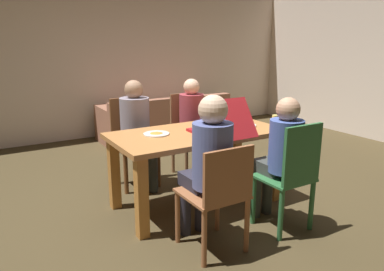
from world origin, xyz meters
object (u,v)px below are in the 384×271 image
at_px(couch, 165,122).
at_px(plate_0, 244,125).
at_px(chair_3, 133,140).
at_px(drinking_glass_0, 227,117).
at_px(chair_0, 292,175).
at_px(person_3, 137,126).
at_px(pizza_box_0, 218,129).
at_px(dining_table, 197,144).
at_px(person_0, 280,152).
at_px(chair_2, 188,131).
at_px(drinking_glass_2, 275,122).
at_px(chair_1, 219,194).
at_px(plate_1, 156,133).
at_px(person_2, 194,121).
at_px(person_1, 209,159).
at_px(drinking_glass_1, 216,116).

bearing_deg(couch, plate_0, -98.38).
height_order(chair_3, drinking_glass_0, chair_3).
bearing_deg(plate_0, chair_0, -100.15).
distance_m(person_3, plate_0, 1.16).
relative_size(pizza_box_0, plate_0, 2.37).
relative_size(dining_table, drinking_glass_0, 12.21).
distance_m(person_0, drinking_glass_0, 0.89).
relative_size(person_0, plate_0, 4.48).
height_order(person_0, plate_0, person_0).
relative_size(chair_3, drinking_glass_0, 7.25).
distance_m(chair_2, drinking_glass_2, 1.25).
bearing_deg(person_0, chair_1, -171.34).
bearing_deg(plate_1, person_0, -46.59).
height_order(dining_table, chair_3, chair_3).
height_order(chair_0, pizza_box_0, pizza_box_0).
height_order(chair_2, plate_0, chair_2).
relative_size(chair_1, person_2, 0.74).
height_order(dining_table, chair_0, chair_0).
relative_size(chair_1, pizza_box_0, 1.42).
bearing_deg(plate_0, pizza_box_0, -161.65).
height_order(chair_3, plate_0, chair_3).
height_order(person_1, chair_2, person_1).
relative_size(person_1, chair_2, 1.25).
bearing_deg(plate_0, drinking_glass_0, 116.68).
height_order(chair_1, drinking_glass_1, chair_1).
height_order(dining_table, drinking_glass_2, drinking_glass_2).
height_order(person_0, plate_1, person_0).
distance_m(chair_0, drinking_glass_1, 1.22).
bearing_deg(chair_2, couch, 72.47).
relative_size(person_0, plate_1, 4.73).
height_order(chair_0, chair_1, chair_0).
height_order(chair_2, person_3, person_3).
bearing_deg(dining_table, drinking_glass_1, 35.56).
bearing_deg(person_1, pizza_box_0, 49.55).
relative_size(chair_2, person_3, 0.82).
relative_size(dining_table, drinking_glass_2, 11.76).
relative_size(plate_0, plate_1, 1.06).
bearing_deg(couch, person_2, -106.09).
bearing_deg(chair_1, couch, 69.64).
distance_m(person_1, couch, 3.50).
relative_size(dining_table, person_3, 1.39).
bearing_deg(plate_1, person_3, 84.39).
relative_size(dining_table, chair_2, 1.69).
distance_m(person_2, drinking_glass_0, 0.58).
xyz_separation_m(plate_0, couch, (0.38, 2.57, -0.49)).
relative_size(chair_2, drinking_glass_0, 7.24).
height_order(chair_3, pizza_box_0, pizza_box_0).
height_order(plate_0, drinking_glass_1, drinking_glass_1).
relative_size(person_3, drinking_glass_1, 11.47).
height_order(pizza_box_0, drinking_glass_0, pizza_box_0).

